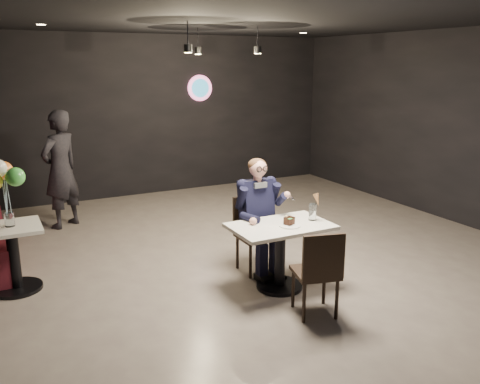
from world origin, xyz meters
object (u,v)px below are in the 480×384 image
chair_far (256,235)px  passerby (61,170)px  chair_near (315,271)px  main_table (280,257)px  seated_man (256,214)px  side_table (14,257)px  balloon_vase (9,219)px  sundae_glass (312,212)px

chair_far → passerby: bearing=122.0°
chair_far → chair_near: size_ratio=1.00×
chair_far → chair_near: 1.22m
main_table → passerby: 3.93m
chair_far → seated_man: size_ratio=0.64×
seated_man → side_table: size_ratio=1.83×
main_table → balloon_vase: bearing=153.9°
main_table → passerby: (-1.81, 3.45, 0.53)m
balloon_vase → seated_man: bearing=-15.8°
chair_far → chair_near: (0.00, -1.22, 0.00)m
chair_far → chair_near: bearing=-90.0°
seated_man → passerby: bearing=122.0°
main_table → chair_far: 0.56m
main_table → side_table: (-2.66, 1.30, 0.02)m
chair_far → passerby: size_ratio=0.51×
chair_near → passerby: 4.52m
chair_far → passerby: (-1.81, 2.90, 0.44)m
side_table → balloon_vase: (0.00, 0.00, 0.44)m
chair_far → seated_man: seated_man is taller
chair_near → sundae_glass: (0.41, 0.65, 0.38)m
chair_near → side_table: size_ratio=1.17×
chair_far → sundae_glass: 0.80m
balloon_vase → passerby: bearing=68.4°
main_table → side_table: size_ratio=1.40×
sundae_glass → balloon_vase: bearing=156.6°
passerby → main_table: bearing=82.3°
main_table → chair_near: size_ratio=1.20×
main_table → chair_near: (0.00, -0.67, 0.09)m
chair_far → balloon_vase: 2.78m
side_table → main_table: bearing=-26.1°
sundae_glass → side_table: bearing=156.6°
main_table → chair_far: bearing=90.0°
seated_man → passerby: 3.42m
chair_far → chair_near: same height
main_table → balloon_vase: balloon_vase is taller
seated_man → sundae_glass: bearing=-54.5°
sundae_glass → balloon_vase: (-3.06, 1.32, -0.02)m
chair_far → sundae_glass: bearing=-54.5°
balloon_vase → side_table: bearing=0.0°
chair_near → chair_far: bearing=104.8°
seated_man → sundae_glass: 0.71m
main_table → chair_near: bearing=-90.0°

